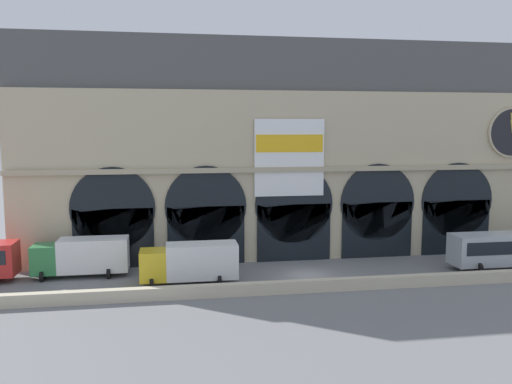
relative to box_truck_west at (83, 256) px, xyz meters
The scene contains 5 objects.
ground_plane 18.43m from the box_truck_west, ahead, with size 200.00×200.00×0.00m, color slate.
quay_parapet_wall 19.49m from the box_truck_west, 21.10° to the right, with size 90.00×0.70×0.91m, color beige.
station_building 20.35m from the box_truck_west, 14.03° to the left, with size 49.21×4.99×20.01m.
box_truck_west is the anchor object (origin of this frame).
box_truck_midwest 9.23m from the box_truck_west, 21.33° to the right, with size 7.50×2.91×3.12m.
Camera 1 is at (-10.93, -40.61, 12.05)m, focal length 36.79 mm.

